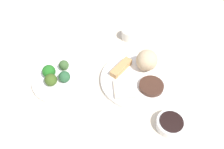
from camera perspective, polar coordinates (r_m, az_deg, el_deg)
name	(u,v)px	position (r m, az deg, el deg)	size (l,w,h in m)	color
tabletop	(131,83)	(0.89, 4.69, -2.21)	(2.20, 2.20, 0.02)	beige
main_plate	(135,79)	(0.88, 5.90, -1.26)	(0.27, 0.27, 0.02)	white
rice_scoop	(147,60)	(0.89, 8.75, 3.54)	(0.08, 0.08, 0.08)	tan
spring_roll	(121,68)	(0.89, 2.30, 1.75)	(0.11, 0.03, 0.02)	tan
crab_rangoon_wonton	(125,89)	(0.84, 3.22, -3.65)	(0.08, 0.08, 0.01)	beige
stir_fry_heap	(151,86)	(0.85, 9.87, -2.90)	(0.09, 0.09, 0.02)	#40261B
broccoli_plate	(61,80)	(0.90, -12.82, -1.31)	(0.22, 0.22, 0.01)	white
broccoli_floret_0	(64,65)	(0.91, -12.03, 2.33)	(0.04, 0.04, 0.04)	#3B5C2E
broccoli_floret_1	(64,77)	(0.87, -11.89, -0.54)	(0.04, 0.04, 0.04)	#2A5A35
broccoli_floret_2	(51,80)	(0.87, -15.14, -1.29)	(0.05, 0.05, 0.05)	#3C581E
broccoli_floret_3	(49,71)	(0.90, -15.61, 0.76)	(0.05, 0.05, 0.05)	#216A1F
soy_sauce_bowl	(171,124)	(0.79, 14.53, -11.98)	(0.10, 0.10, 0.03)	white
soy_sauce_bowl_liquid	(172,122)	(0.78, 14.78, -11.38)	(0.08, 0.08, 0.00)	black
teacup	(129,34)	(1.04, 4.25, 10.07)	(0.06, 0.06, 0.05)	silver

